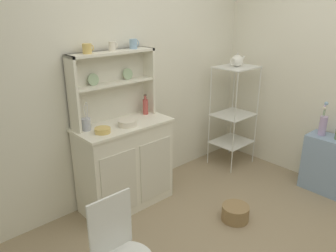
{
  "coord_description": "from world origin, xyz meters",
  "views": [
    {
      "loc": [
        -2.0,
        -1.09,
        1.94
      ],
      "look_at": [
        0.02,
        1.12,
        0.83
      ],
      "focal_mm": 35.31,
      "sensor_mm": 36.0,
      "label": 1
    }
  ],
  "objects_px": {
    "bakers_rack": "(234,107)",
    "wire_chair": "(119,248)",
    "side_shelf_blue": "(328,164)",
    "utensil_jar": "(86,124)",
    "jam_bottle": "(145,106)",
    "hutch_cabinet": "(125,164)",
    "cup_gold_0": "(87,49)",
    "flower_vase": "(323,124)",
    "bowl_mixing_large": "(103,130)",
    "porcelain_teapot": "(237,61)",
    "floor_basket": "(235,213)",
    "hutch_shelf_unit": "(111,81)"
  },
  "relations": [
    {
      "from": "bakers_rack",
      "to": "wire_chair",
      "type": "distance_m",
      "value": 2.5
    },
    {
      "from": "side_shelf_blue",
      "to": "wire_chair",
      "type": "bearing_deg",
      "value": 174.82
    },
    {
      "from": "wire_chair",
      "to": "utensil_jar",
      "type": "distance_m",
      "value": 1.26
    },
    {
      "from": "wire_chair",
      "to": "jam_bottle",
      "type": "distance_m",
      "value": 1.64
    },
    {
      "from": "hutch_cabinet",
      "to": "bakers_rack",
      "type": "height_order",
      "value": "bakers_rack"
    },
    {
      "from": "cup_gold_0",
      "to": "flower_vase",
      "type": "distance_m",
      "value": 2.52
    },
    {
      "from": "side_shelf_blue",
      "to": "jam_bottle",
      "type": "height_order",
      "value": "jam_bottle"
    },
    {
      "from": "hutch_cabinet",
      "to": "bowl_mixing_large",
      "type": "height_order",
      "value": "bowl_mixing_large"
    },
    {
      "from": "side_shelf_blue",
      "to": "porcelain_teapot",
      "type": "xyz_separation_m",
      "value": [
        -0.23,
        1.12,
        1.01
      ]
    },
    {
      "from": "side_shelf_blue",
      "to": "flower_vase",
      "type": "relative_size",
      "value": 1.7
    },
    {
      "from": "wire_chair",
      "to": "utensil_jar",
      "type": "relative_size",
      "value": 3.33
    },
    {
      "from": "hutch_cabinet",
      "to": "porcelain_teapot",
      "type": "height_order",
      "value": "porcelain_teapot"
    },
    {
      "from": "flower_vase",
      "to": "floor_basket",
      "type": "bearing_deg",
      "value": 169.81
    },
    {
      "from": "hutch_cabinet",
      "to": "floor_basket",
      "type": "height_order",
      "value": "hutch_cabinet"
    },
    {
      "from": "hutch_shelf_unit",
      "to": "cup_gold_0",
      "type": "height_order",
      "value": "cup_gold_0"
    },
    {
      "from": "hutch_cabinet",
      "to": "cup_gold_0",
      "type": "distance_m",
      "value": 1.17
    },
    {
      "from": "side_shelf_blue",
      "to": "flower_vase",
      "type": "height_order",
      "value": "flower_vase"
    },
    {
      "from": "floor_basket",
      "to": "jam_bottle",
      "type": "distance_m",
      "value": 1.37
    },
    {
      "from": "side_shelf_blue",
      "to": "cup_gold_0",
      "type": "bearing_deg",
      "value": 145.61
    },
    {
      "from": "porcelain_teapot",
      "to": "side_shelf_blue",
      "type": "bearing_deg",
      "value": -78.65
    },
    {
      "from": "side_shelf_blue",
      "to": "jam_bottle",
      "type": "bearing_deg",
      "value": 136.74
    },
    {
      "from": "bowl_mixing_large",
      "to": "porcelain_teapot",
      "type": "bearing_deg",
      "value": -2.02
    },
    {
      "from": "hutch_cabinet",
      "to": "hutch_shelf_unit",
      "type": "relative_size",
      "value": 1.08
    },
    {
      "from": "porcelain_teapot",
      "to": "flower_vase",
      "type": "xyz_separation_m",
      "value": [
        0.23,
        -1.0,
        -0.57
      ]
    },
    {
      "from": "wire_chair",
      "to": "bowl_mixing_large",
      "type": "relative_size",
      "value": 6.07
    },
    {
      "from": "bowl_mixing_large",
      "to": "wire_chair",
      "type": "bearing_deg",
      "value": -117.96
    },
    {
      "from": "side_shelf_blue",
      "to": "bowl_mixing_large",
      "type": "distance_m",
      "value": 2.43
    },
    {
      "from": "cup_gold_0",
      "to": "bowl_mixing_large",
      "type": "distance_m",
      "value": 0.71
    },
    {
      "from": "hutch_shelf_unit",
      "to": "jam_bottle",
      "type": "height_order",
      "value": "hutch_shelf_unit"
    },
    {
      "from": "bowl_mixing_large",
      "to": "porcelain_teapot",
      "type": "xyz_separation_m",
      "value": [
        1.82,
        -0.06,
        0.42
      ]
    },
    {
      "from": "hutch_shelf_unit",
      "to": "bakers_rack",
      "type": "distance_m",
      "value": 1.66
    },
    {
      "from": "wire_chair",
      "to": "porcelain_teapot",
      "type": "xyz_separation_m",
      "value": [
        2.32,
        0.89,
        0.8
      ]
    },
    {
      "from": "bowl_mixing_large",
      "to": "flower_vase",
      "type": "distance_m",
      "value": 2.31
    },
    {
      "from": "bakers_rack",
      "to": "utensil_jar",
      "type": "height_order",
      "value": "bakers_rack"
    },
    {
      "from": "cup_gold_0",
      "to": "utensil_jar",
      "type": "distance_m",
      "value": 0.66
    },
    {
      "from": "floor_basket",
      "to": "utensil_jar",
      "type": "xyz_separation_m",
      "value": [
        -0.94,
        1.0,
        0.86
      ]
    },
    {
      "from": "hutch_shelf_unit",
      "to": "bowl_mixing_large",
      "type": "relative_size",
      "value": 6.17
    },
    {
      "from": "hutch_cabinet",
      "to": "side_shelf_blue",
      "type": "height_order",
      "value": "hutch_cabinet"
    },
    {
      "from": "utensil_jar",
      "to": "porcelain_teapot",
      "type": "distance_m",
      "value": 1.94
    },
    {
      "from": "wire_chair",
      "to": "jam_bottle",
      "type": "bearing_deg",
      "value": 58.06
    },
    {
      "from": "side_shelf_blue",
      "to": "utensil_jar",
      "type": "bearing_deg",
      "value": 147.7
    },
    {
      "from": "bakers_rack",
      "to": "jam_bottle",
      "type": "xyz_separation_m",
      "value": [
        -1.21,
        0.22,
        0.21
      ]
    },
    {
      "from": "floor_basket",
      "to": "bowl_mixing_large",
      "type": "xyz_separation_m",
      "value": [
        -0.87,
        0.85,
        0.83
      ]
    },
    {
      "from": "hutch_cabinet",
      "to": "jam_bottle",
      "type": "relative_size",
      "value": 4.52
    },
    {
      "from": "utensil_jar",
      "to": "jam_bottle",
      "type": "bearing_deg",
      "value": 0.72
    },
    {
      "from": "flower_vase",
      "to": "utensil_jar",
      "type": "bearing_deg",
      "value": 150.1
    },
    {
      "from": "bakers_rack",
      "to": "bowl_mixing_large",
      "type": "xyz_separation_m",
      "value": [
        -1.82,
        0.06,
        0.15
      ]
    },
    {
      "from": "hutch_cabinet",
      "to": "flower_vase",
      "type": "relative_size",
      "value": 2.55
    },
    {
      "from": "cup_gold_0",
      "to": "wire_chair",
      "type": "bearing_deg",
      "value": -114.79
    },
    {
      "from": "hutch_shelf_unit",
      "to": "porcelain_teapot",
      "type": "height_order",
      "value": "hutch_shelf_unit"
    }
  ]
}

